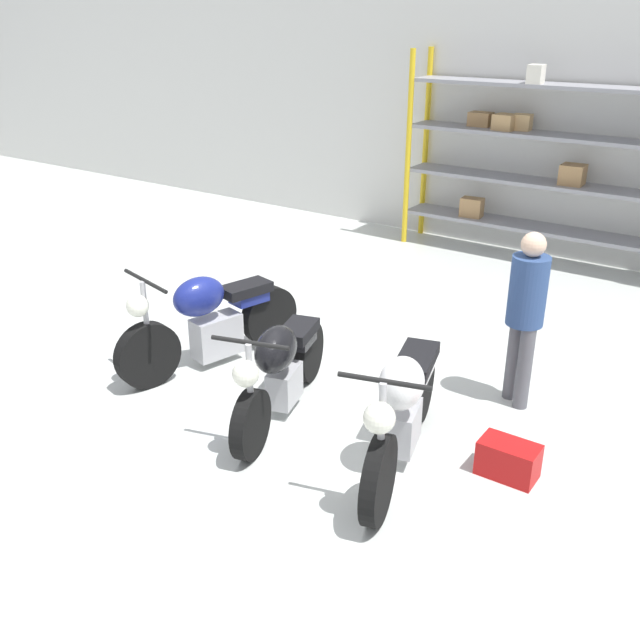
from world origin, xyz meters
TOP-DOWN VIEW (x-y plane):
  - ground_plane at (0.00, 0.00)m, footprint 30.00×30.00m
  - back_wall at (0.00, 5.59)m, footprint 30.00×0.08m
  - shelving_rack at (0.49, 5.22)m, footprint 4.38×0.63m
  - motorcycle_blue at (-1.18, 0.21)m, footprint 0.83×2.02m
  - motorcycle_black at (-0.00, -0.18)m, footprint 0.81×1.88m
  - motorcycle_white at (1.20, -0.22)m, footprint 0.82×2.03m
  - person_browsing at (1.58, 1.21)m, footprint 0.45×0.45m
  - toolbox at (1.94, 0.10)m, footprint 0.44×0.26m

SIDE VIEW (x-z plane):
  - ground_plane at x=0.00m, z-range 0.00..0.00m
  - toolbox at x=1.94m, z-range 0.00..0.28m
  - motorcycle_black at x=0.00m, z-range -0.02..0.96m
  - motorcycle_blue at x=-1.18m, z-range -0.05..1.00m
  - motorcycle_white at x=1.20m, z-range -0.03..1.04m
  - person_browsing at x=1.58m, z-range 0.13..1.72m
  - shelving_rack at x=0.49m, z-range 0.03..2.80m
  - back_wall at x=0.00m, z-range 0.00..3.60m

